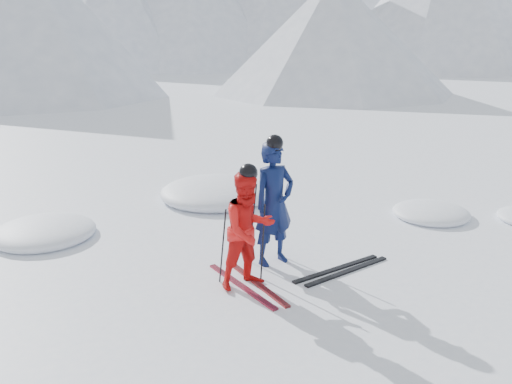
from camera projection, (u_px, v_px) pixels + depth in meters
name	position (u px, v px, depth m)	size (l,w,h in m)	color
ground	(373.00, 246.00, 9.32)	(160.00, 160.00, 0.00)	white
skier_blue	(274.00, 204.00, 8.41)	(0.72, 0.47, 1.96)	#0B1644
skier_red	(249.00, 230.00, 7.66)	(0.84, 0.65, 1.72)	red
pole_blue_left	(253.00, 223.00, 8.51)	(0.02, 0.02, 1.31)	black
pole_blue_right	(281.00, 217.00, 8.83)	(0.02, 0.02, 1.31)	black
pole_red_left	(223.00, 246.00, 7.84)	(0.02, 0.02, 1.15)	black
pole_red_right	(263.00, 242.00, 8.00)	(0.02, 0.02, 1.15)	black
ski_worn_left	(241.00, 286.00, 7.86)	(0.09, 1.70, 0.03)	black
ski_worn_right	(256.00, 283.00, 7.96)	(0.09, 1.70, 0.03)	black
ski_loose_a	(337.00, 269.00, 8.41)	(0.09, 1.70, 0.03)	black
ski_loose_b	(347.00, 271.00, 8.33)	(0.09, 1.70, 0.03)	black
snow_lumps	(231.00, 209.00, 11.22)	(10.21, 5.89, 0.54)	white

